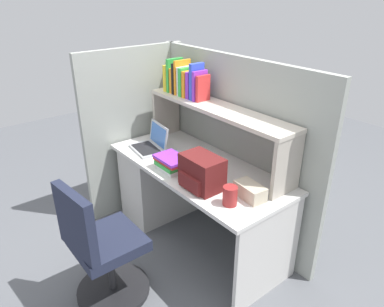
% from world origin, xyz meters
% --- Properties ---
extents(ground_plane, '(8.00, 8.00, 0.00)m').
position_xyz_m(ground_plane, '(0.00, 0.00, 0.00)').
color(ground_plane, '#595B60').
extents(desk, '(1.60, 0.70, 0.73)m').
position_xyz_m(desk, '(-0.39, 0.00, 0.40)').
color(desk, silver).
rests_on(desk, ground_plane).
extents(cubicle_partition_rear, '(1.84, 0.05, 1.55)m').
position_xyz_m(cubicle_partition_rear, '(0.00, 0.38, 0.78)').
color(cubicle_partition_rear, '#939991').
rests_on(cubicle_partition_rear, ground_plane).
extents(cubicle_partition_left, '(0.05, 1.06, 1.55)m').
position_xyz_m(cubicle_partition_left, '(-0.85, -0.05, 0.78)').
color(cubicle_partition_left, '#939991').
rests_on(cubicle_partition_left, ground_plane).
extents(overhead_hutch, '(1.44, 0.28, 0.45)m').
position_xyz_m(overhead_hutch, '(0.00, 0.20, 1.08)').
color(overhead_hutch, '#B3A99C').
rests_on(overhead_hutch, desk).
extents(reference_books_on_shelf, '(0.46, 0.18, 0.29)m').
position_xyz_m(reference_books_on_shelf, '(-0.40, 0.20, 1.30)').
color(reference_books_on_shelf, yellow).
rests_on(reference_books_on_shelf, overhead_hutch).
extents(laptop, '(0.34, 0.29, 0.22)m').
position_xyz_m(laptop, '(-0.49, -0.11, 0.78)').
color(laptop, '#B7BABF').
rests_on(laptop, desk).
extents(backpack, '(0.30, 0.23, 0.24)m').
position_xyz_m(backpack, '(0.28, -0.19, 0.85)').
color(backpack, '#591919').
rests_on(backpack, desk).
extents(computer_mouse, '(0.10, 0.12, 0.03)m').
position_xyz_m(computer_mouse, '(-0.27, -0.05, 0.75)').
color(computer_mouse, '#7299C6').
rests_on(computer_mouse, desk).
extents(paper_cup, '(0.08, 0.08, 0.10)m').
position_xyz_m(paper_cup, '(-0.01, -0.00, 0.78)').
color(paper_cup, white).
rests_on(paper_cup, desk).
extents(tissue_box, '(0.23, 0.14, 0.10)m').
position_xyz_m(tissue_box, '(0.59, -0.02, 0.78)').
color(tissue_box, '#BFB299').
rests_on(tissue_box, desk).
extents(snack_canister, '(0.10, 0.10, 0.13)m').
position_xyz_m(snack_canister, '(0.56, -0.18, 0.80)').
color(snack_canister, maroon).
rests_on(snack_canister, desk).
extents(desk_book_stack, '(0.26, 0.19, 0.11)m').
position_xyz_m(desk_book_stack, '(-0.07, -0.20, 0.79)').
color(desk_book_stack, white).
rests_on(desk_book_stack, desk).
extents(office_chair, '(0.52, 0.52, 0.93)m').
position_xyz_m(office_chair, '(0.09, -0.90, 0.39)').
color(office_chair, black).
rests_on(office_chair, ground_plane).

